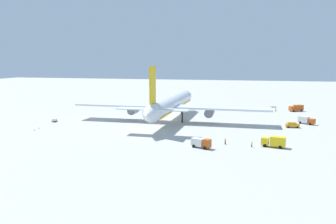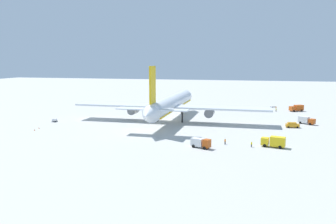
% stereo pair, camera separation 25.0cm
% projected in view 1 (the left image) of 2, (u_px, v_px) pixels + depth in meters
% --- Properties ---
extents(ground_plane, '(600.00, 600.00, 0.00)m').
position_uv_depth(ground_plane, '(171.00, 121.00, 141.13)').
color(ground_plane, '#B2B2AD').
extents(airliner, '(68.70, 78.56, 22.66)m').
position_uv_depth(airliner, '(171.00, 104.00, 138.81)').
color(airliner, silver).
rests_on(airliner, ground).
extents(service_truck_0, '(3.70, 6.90, 3.11)m').
position_uv_depth(service_truck_0, '(274.00, 141.00, 97.75)').
color(service_truck_0, yellow).
rests_on(service_truck_0, ground).
extents(service_truck_1, '(4.05, 5.95, 2.73)m').
position_uv_depth(service_truck_1, '(201.00, 143.00, 96.94)').
color(service_truck_1, '#BF4C14').
rests_on(service_truck_1, ground).
extents(service_truck_2, '(5.33, 6.28, 2.86)m').
position_uv_depth(service_truck_2, '(306.00, 120.00, 133.43)').
color(service_truck_2, '#BF4C14').
rests_on(service_truck_2, ground).
extents(service_truck_3, '(5.64, 7.16, 3.04)m').
position_uv_depth(service_truck_3, '(297.00, 108.00, 167.03)').
color(service_truck_3, '#BF4C14').
rests_on(service_truck_3, ground).
extents(service_van, '(2.51, 4.92, 1.97)m').
position_uv_depth(service_van, '(292.00, 125.00, 126.47)').
color(service_van, orange).
rests_on(service_van, ground).
extents(baggage_cart_0, '(3.07, 1.78, 1.24)m').
position_uv_depth(baggage_cart_0, '(54.00, 120.00, 138.32)').
color(baggage_cart_0, '#595B60').
rests_on(baggage_cart_0, ground).
extents(baggage_cart_1, '(3.11, 2.42, 1.22)m').
position_uv_depth(baggage_cart_1, '(120.00, 105.00, 187.60)').
color(baggage_cart_1, '#595B60').
rests_on(baggage_cart_1, ground).
extents(baggage_cart_2, '(2.88, 3.04, 0.40)m').
position_uv_depth(baggage_cart_2, '(273.00, 107.00, 181.78)').
color(baggage_cart_2, gray).
rests_on(baggage_cart_2, ground).
extents(ground_worker_0, '(0.43, 0.43, 1.65)m').
position_uv_depth(ground_worker_0, '(276.00, 110.00, 166.08)').
color(ground_worker_0, black).
rests_on(ground_worker_0, ground).
extents(ground_worker_1, '(0.55, 0.55, 1.62)m').
position_uv_depth(ground_worker_1, '(252.00, 144.00, 97.91)').
color(ground_worker_1, '#3F3F47').
rests_on(ground_worker_1, ground).
extents(ground_worker_2, '(0.43, 0.43, 1.67)m').
position_uv_depth(ground_worker_2, '(223.00, 108.00, 172.43)').
color(ground_worker_2, '#3F3F47').
rests_on(ground_worker_2, ground).
extents(ground_worker_3, '(0.45, 0.45, 1.73)m').
position_uv_depth(ground_worker_3, '(276.00, 108.00, 172.54)').
color(ground_worker_3, navy).
rests_on(ground_worker_3, ground).
extents(ground_worker_4, '(0.55, 0.55, 1.77)m').
position_uv_depth(ground_worker_4, '(225.00, 141.00, 101.19)').
color(ground_worker_4, black).
rests_on(ground_worker_4, ground).
extents(traffic_cone_0, '(0.36, 0.36, 0.55)m').
position_uv_depth(traffic_cone_0, '(35.00, 130.00, 120.92)').
color(traffic_cone_0, orange).
rests_on(traffic_cone_0, ground).
extents(traffic_cone_1, '(0.36, 0.36, 0.55)m').
position_uv_depth(traffic_cone_1, '(39.00, 128.00, 124.51)').
color(traffic_cone_1, orange).
rests_on(traffic_cone_1, ground).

